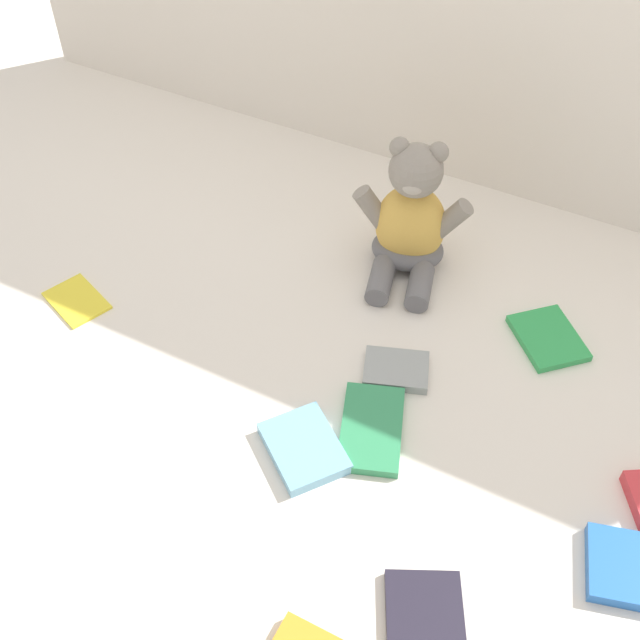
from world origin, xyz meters
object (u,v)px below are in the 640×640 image
(book_case_2, at_px, (548,338))
(book_case_3, at_px, (76,300))
(teddy_bear, at_px, (410,222))
(book_case_10, at_px, (426,630))
(book_case_0, at_px, (304,448))
(book_case_6, at_px, (396,370))
(book_case_9, at_px, (371,429))

(book_case_2, height_order, book_case_3, book_case_2)
(teddy_bear, xyz_separation_m, book_case_10, (0.26, -0.55, -0.08))
(book_case_0, xyz_separation_m, book_case_10, (0.23, -0.15, -0.00))
(book_case_3, bearing_deg, book_case_6, 122.37)
(book_case_0, distance_m, book_case_10, 0.28)
(book_case_6, height_order, book_case_10, book_case_6)
(teddy_bear, bearing_deg, book_case_2, -28.04)
(book_case_0, bearing_deg, book_case_3, 117.10)
(book_case_3, bearing_deg, teddy_bear, 148.59)
(book_case_10, bearing_deg, book_case_6, -87.25)
(book_case_2, bearing_deg, teddy_bear, -56.99)
(book_case_9, bearing_deg, book_case_10, -72.21)
(book_case_9, bearing_deg, teddy_bear, 85.61)
(teddy_bear, height_order, book_case_0, teddy_bear)
(book_case_3, relative_size, book_case_10, 0.73)
(teddy_bear, distance_m, book_case_0, 0.41)
(book_case_9, bearing_deg, book_case_6, 76.32)
(book_case_0, distance_m, book_case_3, 0.46)
(book_case_3, bearing_deg, book_case_10, 92.71)
(book_case_0, bearing_deg, book_case_9, -5.62)
(book_case_2, xyz_separation_m, book_case_6, (-0.18, -0.16, 0.00))
(book_case_0, height_order, book_case_9, book_case_0)
(book_case_0, xyz_separation_m, book_case_2, (0.23, 0.34, -0.00))
(teddy_bear, bearing_deg, book_case_0, -100.98)
(book_case_2, relative_size, book_case_10, 0.81)
(book_case_2, bearing_deg, book_case_0, 12.42)
(teddy_bear, distance_m, book_case_6, 0.25)
(book_case_3, xyz_separation_m, book_case_9, (0.51, -0.01, 0.00))
(book_case_2, xyz_separation_m, book_case_10, (0.01, -0.49, 0.00))
(book_case_2, bearing_deg, book_case_9, 15.13)
(teddy_bear, height_order, book_case_9, teddy_bear)
(book_case_0, distance_m, book_case_9, 0.10)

